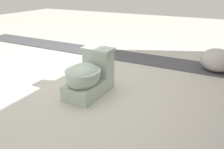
{
  "coord_description": "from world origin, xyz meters",
  "views": [
    {
      "loc": [
        2.03,
        1.46,
        1.19
      ],
      "look_at": [
        0.13,
        0.48,
        0.3
      ],
      "focal_mm": 35.0,
      "sensor_mm": 36.0,
      "label": 1
    }
  ],
  "objects": [
    {
      "name": "ground_plane",
      "position": [
        0.0,
        0.0,
        0.0
      ],
      "size": [
        14.0,
        14.0,
        0.0
      ],
      "primitive_type": "plane",
      "color": "beige"
    },
    {
      "name": "gravel_strip",
      "position": [
        -1.37,
        0.5,
        0.01
      ],
      "size": [
        0.56,
        8.0,
        0.01
      ],
      "primitive_type": "cube",
      "color": "#4C4C51",
      "rests_on": "ground"
    },
    {
      "name": "boulder_near",
      "position": [
        -1.34,
        1.44,
        0.17
      ],
      "size": [
        0.66,
        0.65,
        0.33
      ],
      "primitive_type": "ellipsoid",
      "rotation": [
        0.0,
        0.0,
        0.73
      ],
      "color": "#B7B2AD",
      "rests_on": "ground"
    },
    {
      "name": "toilet",
      "position": [
        0.13,
        0.18,
        0.22
      ],
      "size": [
        0.65,
        0.41,
        0.52
      ],
      "rotation": [
        0.0,
        0.0,
        -0.04
      ],
      "color": "#B2C6B7",
      "rests_on": "ground"
    }
  ]
}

